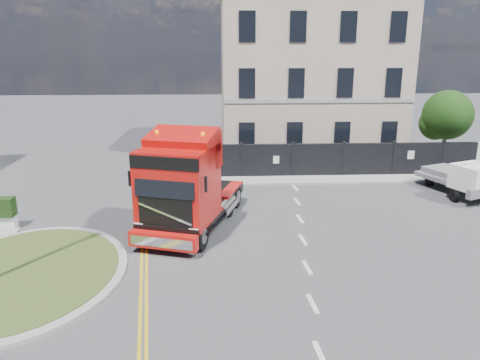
{
  "coord_description": "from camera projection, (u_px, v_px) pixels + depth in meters",
  "views": [
    {
      "loc": [
        -0.41,
        -17.54,
        7.4
      ],
      "look_at": [
        0.56,
        2.17,
        1.8
      ],
      "focal_mm": 35.0,
      "sensor_mm": 36.0,
      "label": 1
    }
  ],
  "objects": [
    {
      "name": "traffic_island",
      "position": [
        23.0,
        274.0,
        15.66
      ],
      "size": [
        6.8,
        6.8,
        0.17
      ],
      "color": "#969691",
      "rests_on": "ground"
    },
    {
      "name": "truck",
      "position": [
        185.0,
        189.0,
        18.96
      ],
      "size": [
        4.59,
        7.5,
        4.22
      ],
      "rotation": [
        0.0,
        0.0,
        -0.3
      ],
      "color": "black",
      "rests_on": "ground"
    },
    {
      "name": "georgian_building",
      "position": [
        306.0,
        71.0,
        33.46
      ],
      "size": [
        12.3,
        10.3,
        12.8
      ],
      "color": "beige",
      "rests_on": "ground"
    },
    {
      "name": "flatbed_pickup",
      "position": [
        468.0,
        179.0,
        23.61
      ],
      "size": [
        3.32,
        4.9,
        1.86
      ],
      "rotation": [
        0.0,
        0.0,
        0.39
      ],
      "color": "slate",
      "rests_on": "ground"
    },
    {
      "name": "hoarding_fence",
      "position": [
        336.0,
        160.0,
        27.58
      ],
      "size": [
        18.8,
        0.25,
        2.0
      ],
      "color": "black",
      "rests_on": "ground"
    },
    {
      "name": "tree",
      "position": [
        445.0,
        117.0,
        30.37
      ],
      "size": [
        3.2,
        3.2,
        4.8
      ],
      "color": "#382619",
      "rests_on": "ground"
    },
    {
      "name": "pavement_far",
      "position": [
        329.0,
        180.0,
        26.95
      ],
      "size": [
        20.0,
        1.6,
        0.12
      ],
      "primitive_type": "cube",
      "color": "#969691",
      "rests_on": "ground"
    },
    {
      "name": "ground",
      "position": [
        229.0,
        238.0,
        18.9
      ],
      "size": [
        120.0,
        120.0,
        0.0
      ],
      "primitive_type": "plane",
      "color": "#424244",
      "rests_on": "ground"
    }
  ]
}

